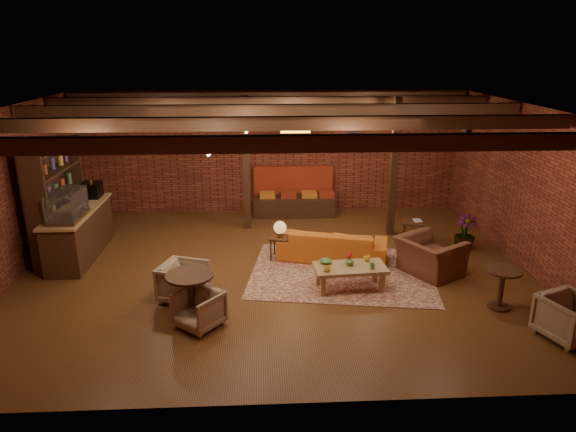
{
  "coord_description": "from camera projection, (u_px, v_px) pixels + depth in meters",
  "views": [
    {
      "loc": [
        -0.22,
        -9.37,
        4.29
      ],
      "look_at": [
        0.27,
        0.2,
        1.09
      ],
      "focal_mm": 32.0,
      "sensor_mm": 36.0,
      "label": 1
    }
  ],
  "objects": [
    {
      "name": "side_table_lamp",
      "position": [
        280.0,
        230.0,
        10.64
      ],
      "size": [
        0.49,
        0.49,
        0.84
      ],
      "rotation": [
        0.0,
        0.0,
        -0.27
      ],
      "color": "black",
      "rests_on": "floor"
    },
    {
      "name": "post_left",
      "position": [
        246.0,
        164.0,
        12.17
      ],
      "size": [
        0.16,
        0.16,
        3.2
      ],
      "primitive_type": "cube",
      "color": "black",
      "rests_on": "ground"
    },
    {
      "name": "sofa",
      "position": [
        333.0,
        244.0,
        10.73
      ],
      "size": [
        2.39,
        1.42,
        0.65
      ],
      "primitive_type": "imported",
      "rotation": [
        0.0,
        0.0,
        2.88
      ],
      "color": "#C6601B",
      "rests_on": "floor"
    },
    {
      "name": "banquette",
      "position": [
        294.0,
        197.0,
        13.48
      ],
      "size": [
        2.1,
        0.7,
        1.0
      ],
      "primitive_type": null,
      "color": "maroon",
      "rests_on": "ground"
    },
    {
      "name": "shelving_hutch",
      "position": [
        58.0,
        201.0,
        10.69
      ],
      "size": [
        0.52,
        2.0,
        2.4
      ],
      "primitive_type": null,
      "color": "black",
      "rests_on": "ground"
    },
    {
      "name": "ceiling_pipe",
      "position": [
        272.0,
        117.0,
        10.86
      ],
      "size": [
        9.6,
        0.12,
        0.12
      ],
      "primitive_type": "cylinder",
      "rotation": [
        0.0,
        1.57,
        0.0
      ],
      "color": "black",
      "rests_on": "ceiling"
    },
    {
      "name": "service_counter",
      "position": [
        78.0,
        220.0,
        10.74
      ],
      "size": [
        0.8,
        2.5,
        1.6
      ],
      "primitive_type": null,
      "color": "black",
      "rests_on": "ground"
    },
    {
      "name": "wall_back",
      "position": [
        270.0,
        152.0,
        13.53
      ],
      "size": [
        10.0,
        0.02,
        3.2
      ],
      "primitive_type": "cube",
      "color": "maroon",
      "rests_on": "ground"
    },
    {
      "name": "ceiling_beams",
      "position": [
        274.0,
        115.0,
        9.27
      ],
      "size": [
        9.8,
        6.4,
        0.22
      ],
      "primitive_type": null,
      "color": "black",
      "rests_on": "ceiling"
    },
    {
      "name": "ceiling_spotlights",
      "position": [
        274.0,
        128.0,
        9.34
      ],
      "size": [
        6.4,
        4.4,
        0.28
      ],
      "primitive_type": null,
      "color": "black",
      "rests_on": "ceiling"
    },
    {
      "name": "armchair_b",
      "position": [
        199.0,
        308.0,
        8.13
      ],
      "size": [
        0.89,
        0.88,
        0.67
      ],
      "primitive_type": "imported",
      "rotation": [
        0.0,
        0.0,
        -0.68
      ],
      "color": "#C3B697",
      "rests_on": "floor"
    },
    {
      "name": "wall_left",
      "position": [
        5.0,
        198.0,
        9.5
      ],
      "size": [
        0.02,
        8.0,
        3.2
      ],
      "primitive_type": "cube",
      "color": "maroon",
      "rests_on": "ground"
    },
    {
      "name": "coffee_table",
      "position": [
        349.0,
        269.0,
        9.39
      ],
      "size": [
        1.36,
        0.75,
        0.7
      ],
      "rotation": [
        0.0,
        0.0,
        0.08
      ],
      "color": "olive",
      "rests_on": "floor"
    },
    {
      "name": "post_right",
      "position": [
        394.0,
        168.0,
        11.77
      ],
      "size": [
        0.16,
        0.16,
        3.2
      ],
      "primitive_type": "cube",
      "color": "black",
      "rests_on": "ground"
    },
    {
      "name": "floor",
      "position": [
        275.0,
        271.0,
        10.25
      ],
      "size": [
        10.0,
        10.0,
        0.0
      ],
      "primitive_type": "plane",
      "color": "#3E250F",
      "rests_on": "ground"
    },
    {
      "name": "wall_right",
      "position": [
        531.0,
        190.0,
        9.98
      ],
      "size": [
        0.02,
        8.0,
        3.2
      ],
      "primitive_type": "cube",
      "color": "maroon",
      "rests_on": "ground"
    },
    {
      "name": "round_table_left",
      "position": [
        190.0,
        289.0,
        8.28
      ],
      "size": [
        0.78,
        0.78,
        0.81
      ],
      "color": "black",
      "rests_on": "floor"
    },
    {
      "name": "ceiling",
      "position": [
        274.0,
        109.0,
        9.23
      ],
      "size": [
        10.0,
        8.0,
        0.02
      ],
      "primitive_type": "cube",
      "color": "black",
      "rests_on": "wall_back"
    },
    {
      "name": "wall_front",
      "position": [
        283.0,
        289.0,
        5.95
      ],
      "size": [
        10.0,
        0.02,
        3.2
      ],
      "primitive_type": "cube",
      "color": "maroon",
      "rests_on": "ground"
    },
    {
      "name": "armchair_a",
      "position": [
        183.0,
        280.0,
        8.99
      ],
      "size": [
        0.89,
        0.91,
        0.75
      ],
      "primitive_type": "imported",
      "rotation": [
        0.0,
        0.0,
        1.23
      ],
      "color": "#C3B697",
      "rests_on": "floor"
    },
    {
      "name": "round_table_right",
      "position": [
        502.0,
        282.0,
        8.67
      ],
      "size": [
        0.61,
        0.61,
        0.72
      ],
      "color": "black",
      "rests_on": "floor"
    },
    {
      "name": "armchair_far",
      "position": [
        569.0,
        316.0,
        7.79
      ],
      "size": [
        0.95,
        0.92,
        0.77
      ],
      "primitive_type": "imported",
      "rotation": [
        0.0,
        0.0,
        0.37
      ],
      "color": "#C3B697",
      "rests_on": "floor"
    },
    {
      "name": "plant_tall",
      "position": [
        469.0,
        198.0,
        10.93
      ],
      "size": [
        1.48,
        1.48,
        2.38
      ],
      "primitive_type": "imported",
      "rotation": [
        0.0,
        0.0,
        -0.12
      ],
      "color": "#4C7F4C",
      "rests_on": "floor"
    },
    {
      "name": "armchair_right",
      "position": [
        430.0,
        250.0,
        9.98
      ],
      "size": [
        1.21,
        1.34,
        0.98
      ],
      "primitive_type": "imported",
      "rotation": [
        0.0,
        0.0,
        2.11
      ],
      "color": "brown",
      "rests_on": "floor"
    },
    {
      "name": "plant_counter",
      "position": [
        83.0,
        198.0,
        10.8
      ],
      "size": [
        0.35,
        0.39,
        0.3
      ],
      "primitive_type": "imported",
      "color": "#337F33",
      "rests_on": "service_counter"
    },
    {
      "name": "rug",
      "position": [
        341.0,
        272.0,
        10.17
      ],
      "size": [
        3.9,
        3.21,
        0.01
      ],
      "primitive_type": "cube",
      "rotation": [
        0.0,
        0.0,
        -0.15
      ],
      "color": "maroon",
      "rests_on": "floor"
    },
    {
      "name": "side_table_book",
      "position": [
        413.0,
        223.0,
        11.5
      ],
      "size": [
        0.62,
        0.62,
        0.57
      ],
      "rotation": [
        0.0,
        0.0,
        -0.32
      ],
      "color": "black",
      "rests_on": "floor"
    },
    {
      "name": "service_sign",
      "position": [
        295.0,
        129.0,
        12.47
      ],
      "size": [
        0.86,
        0.06,
        0.3
      ],
      "primitive_type": "cube",
      "color": "orange",
      "rests_on": "ceiling"
    }
  ]
}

